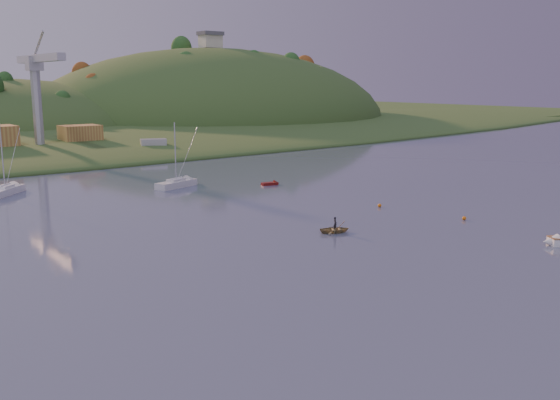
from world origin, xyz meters
TOP-DOWN VIEW (x-y plane):
  - ground at (0.00, 0.00)m, footprint 500.00×500.00m
  - hill_right at (95.00, 195.00)m, footprint 150.00×130.00m
  - hilltop_house at (95.00, 195.00)m, footprint 9.00×7.00m
  - wharf at (5.00, 122.00)m, footprint 42.00×16.00m
  - shed_east at (13.00, 124.00)m, footprint 9.00×7.00m
  - dock_crane at (2.00, 118.39)m, footprint 3.20×28.00m
  - sailboat_near at (-17.97, 73.17)m, footprint 7.16×7.23m
  - sailboat_far at (5.91, 63.08)m, footprint 7.96×4.50m
  - canoe at (5.28, 24.49)m, footprint 4.11×3.60m
  - paddler at (5.28, 24.49)m, footprint 0.58×0.68m
  - red_tender at (19.85, 55.34)m, footprint 3.35×1.68m
  - work_vessel at (24.55, 108.00)m, footprint 14.71×9.47m
  - buoy_0 at (22.43, 19.27)m, footprint 0.50×0.50m
  - buoy_1 at (20.07, 31.38)m, footprint 0.50×0.50m

SIDE VIEW (x-z plane):
  - ground at x=0.00m, z-range 0.00..0.00m
  - hill_right at x=95.00m, z-range -30.00..30.00m
  - red_tender at x=19.85m, z-range -0.32..0.77m
  - buoy_0 at x=22.43m, z-range 0.00..0.50m
  - buoy_1 at x=20.07m, z-range 0.00..0.50m
  - canoe at x=5.28m, z-range 0.00..0.71m
  - sailboat_far at x=5.91m, z-range -4.59..5.99m
  - sailboat_near at x=-17.97m, z-range -4.72..6.14m
  - paddler at x=5.28m, z-range 0.00..1.59m
  - wharf at x=5.00m, z-range 0.00..2.40m
  - work_vessel at x=24.55m, z-range -0.51..3.05m
  - shed_east at x=13.00m, z-range 2.40..6.40m
  - dock_crane at x=2.00m, z-range 7.02..27.32m
  - hilltop_house at x=95.00m, z-range 30.18..36.63m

